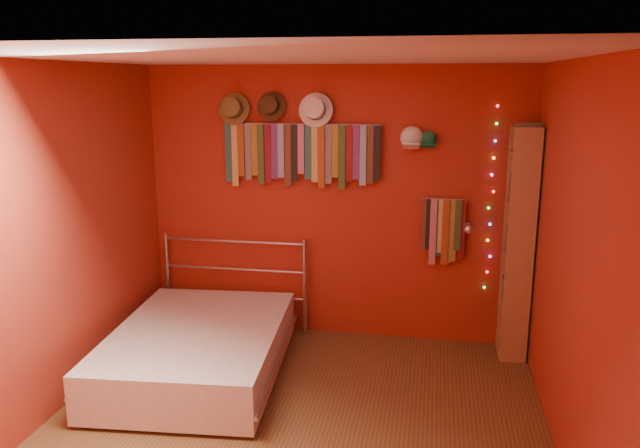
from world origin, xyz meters
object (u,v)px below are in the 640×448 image
Objects in this scene: reading_lamp at (468,228)px; bookshelf at (524,243)px; bed at (198,349)px; tie_rack at (301,152)px.

bookshelf is (0.46, 0.03, -0.12)m from reading_lamp.
bookshelf is 2.86m from bed.
bookshelf reaches higher than reading_lamp.
bookshelf is at bearing 3.67° from reading_lamp.
bookshelf is at bearing 13.52° from bed.
reading_lamp is at bearing -7.05° from tie_rack.
bed is at bearing -161.89° from bookshelf.
bookshelf is at bearing -4.52° from tie_rack.
tie_rack reaches higher than bed.
reading_lamp is 0.16× the size of bookshelf.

